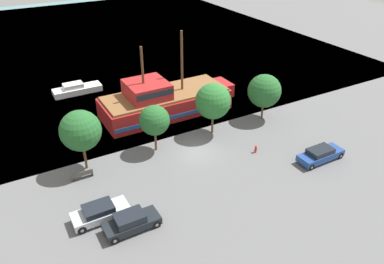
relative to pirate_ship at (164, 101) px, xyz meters
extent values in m
plane|color=#5B5B5E|center=(-0.98, -9.50, -1.61)|extent=(160.00, 160.00, 0.00)
plane|color=slate|center=(-0.98, 34.50, -1.61)|extent=(80.00, 80.00, 0.00)
cube|color=#A31E1E|center=(0.18, 0.00, -0.44)|extent=(15.23, 5.89, 2.35)
cube|color=#234C93|center=(0.18, 0.00, -0.79)|extent=(14.92, 5.97, 0.45)
cube|color=#A31E1E|center=(8.39, 0.00, -0.08)|extent=(1.40, 3.24, 1.65)
cube|color=brown|center=(0.18, 0.00, 0.86)|extent=(14.62, 5.42, 0.25)
cube|color=#A31E1E|center=(-2.11, 0.00, 1.89)|extent=(4.57, 4.71, 1.81)
cube|color=black|center=(-2.11, 0.00, 2.17)|extent=(4.34, 4.77, 0.65)
cylinder|color=#4C331E|center=(2.46, 0.00, 4.52)|extent=(0.28, 0.28, 7.07)
cylinder|color=#4C331E|center=(-2.49, 0.00, 3.99)|extent=(0.28, 0.28, 6.01)
cube|color=silver|center=(-7.68, 11.07, -1.21)|extent=(6.32, 2.08, 0.80)
cube|color=silver|center=(-8.16, 11.07, -0.50)|extent=(2.53, 1.62, 0.62)
cube|color=black|center=(-7.40, 11.07, -0.50)|extent=(0.12, 1.45, 0.49)
cube|color=navy|center=(8.85, -16.63, -1.04)|extent=(4.82, 1.72, 0.64)
cube|color=black|center=(8.70, -16.63, -0.49)|extent=(2.51, 1.55, 0.47)
cylinder|color=black|center=(10.80, -17.40, -1.28)|extent=(0.66, 0.22, 0.66)
cylinder|color=gray|center=(10.80, -17.40, -1.28)|extent=(0.25, 0.25, 0.25)
cylinder|color=black|center=(10.80, -15.86, -1.28)|extent=(0.66, 0.22, 0.66)
cylinder|color=gray|center=(10.80, -15.86, -1.28)|extent=(0.25, 0.25, 0.25)
cylinder|color=black|center=(6.90, -17.40, -1.28)|extent=(0.66, 0.22, 0.66)
cylinder|color=gray|center=(6.90, -17.40, -1.28)|extent=(0.25, 0.25, 0.25)
cylinder|color=black|center=(6.90, -15.86, -1.28)|extent=(0.66, 0.22, 0.66)
cylinder|color=gray|center=(6.90, -15.86, -1.28)|extent=(0.25, 0.25, 0.25)
cube|color=#B7BCC6|center=(-12.35, -14.09, -1.05)|extent=(4.46, 1.85, 0.61)
cube|color=black|center=(-12.48, -14.09, -0.50)|extent=(2.32, 1.66, 0.50)
cylinder|color=black|center=(-10.61, -14.92, -1.26)|extent=(0.70, 0.22, 0.70)
cylinder|color=gray|center=(-10.61, -14.92, -1.26)|extent=(0.26, 0.25, 0.26)
cylinder|color=black|center=(-10.61, -13.26, -1.26)|extent=(0.70, 0.22, 0.70)
cylinder|color=gray|center=(-10.61, -13.26, -1.26)|extent=(0.26, 0.25, 0.26)
cylinder|color=black|center=(-14.09, -14.92, -1.26)|extent=(0.70, 0.22, 0.70)
cylinder|color=gray|center=(-14.09, -14.92, -1.26)|extent=(0.26, 0.25, 0.26)
cylinder|color=black|center=(-14.09, -13.26, -1.26)|extent=(0.70, 0.22, 0.70)
cylinder|color=gray|center=(-14.09, -13.26, -1.26)|extent=(0.26, 0.25, 0.26)
cube|color=black|center=(-10.61, -16.32, -1.06)|extent=(4.30, 1.76, 0.59)
cube|color=black|center=(-10.74, -16.32, -0.45)|extent=(2.23, 1.59, 0.63)
cylinder|color=black|center=(-8.94, -17.11, -1.27)|extent=(0.68, 0.22, 0.68)
cylinder|color=gray|center=(-8.94, -17.11, -1.27)|extent=(0.26, 0.25, 0.26)
cylinder|color=black|center=(-8.94, -15.53, -1.27)|extent=(0.68, 0.22, 0.68)
cylinder|color=gray|center=(-8.94, -15.53, -1.27)|extent=(0.26, 0.25, 0.26)
cylinder|color=black|center=(-12.29, -17.11, -1.27)|extent=(0.68, 0.22, 0.68)
cylinder|color=gray|center=(-12.29, -17.11, -1.27)|extent=(0.26, 0.25, 0.26)
cylinder|color=black|center=(-12.29, -15.53, -1.27)|extent=(0.68, 0.22, 0.68)
cylinder|color=gray|center=(-12.29, -15.53, -1.27)|extent=(0.26, 0.25, 0.26)
cylinder|color=red|center=(4.24, -12.40, -1.33)|extent=(0.22, 0.22, 0.56)
sphere|color=red|center=(4.24, -12.40, -0.97)|extent=(0.25, 0.25, 0.25)
cylinder|color=red|center=(4.08, -12.40, -1.30)|extent=(0.10, 0.09, 0.09)
cylinder|color=red|center=(4.40, -12.40, -1.30)|extent=(0.10, 0.09, 0.09)
cube|color=#4C4742|center=(-12.26, -8.11, -1.19)|extent=(1.98, 0.45, 0.05)
cube|color=#4C4742|center=(-12.26, -8.31, -0.96)|extent=(1.98, 0.06, 0.40)
cube|color=#2D2D2D|center=(-13.19, -8.11, -1.41)|extent=(0.12, 0.36, 0.40)
cube|color=#2D2D2D|center=(-11.33, -8.11, -1.41)|extent=(0.12, 0.36, 0.40)
cylinder|color=brown|center=(-11.44, -6.69, -0.37)|extent=(0.24, 0.24, 2.49)
sphere|color=#235B28|center=(-11.44, -6.69, 2.47)|extent=(3.77, 3.77, 3.77)
cylinder|color=brown|center=(-4.35, -7.01, -0.55)|extent=(0.24, 0.24, 2.13)
sphere|color=#235B28|center=(-4.35, -7.01, 1.80)|extent=(3.03, 3.03, 3.03)
cylinder|color=brown|center=(2.49, -6.89, -0.51)|extent=(0.24, 0.24, 2.21)
sphere|color=#286B2D|center=(2.49, -6.89, 2.22)|extent=(3.82, 3.82, 3.82)
cylinder|color=brown|center=(9.43, -6.86, -0.68)|extent=(0.24, 0.24, 1.86)
sphere|color=#235B28|center=(9.43, -6.86, 1.87)|extent=(3.82, 3.82, 3.82)
camera|label=1|loc=(-16.94, -36.90, 19.30)|focal=35.00mm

